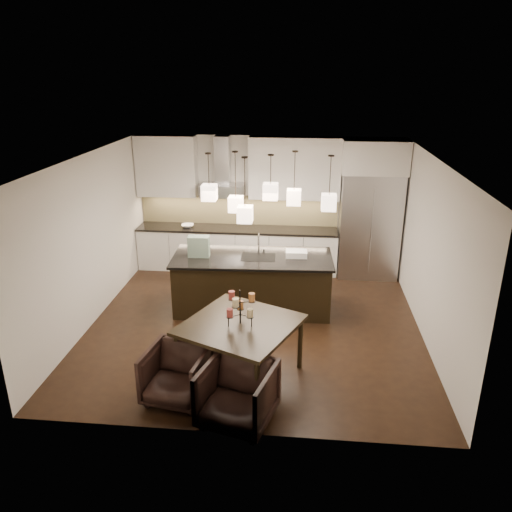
# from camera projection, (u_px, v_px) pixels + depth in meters

# --- Properties ---
(floor) EXTENTS (5.50, 5.50, 0.02)m
(floor) POSITION_uv_depth(u_px,v_px,m) (255.00, 324.00, 8.51)
(floor) COLOR black
(floor) RESTS_ON ground
(ceiling) EXTENTS (5.50, 5.50, 0.02)m
(ceiling) POSITION_uv_depth(u_px,v_px,m) (255.00, 158.00, 7.51)
(ceiling) COLOR white
(ceiling) RESTS_ON wall_back
(wall_back) EXTENTS (5.50, 0.02, 2.80)m
(wall_back) POSITION_uv_depth(u_px,v_px,m) (268.00, 203.00, 10.58)
(wall_back) COLOR silver
(wall_back) RESTS_ON ground
(wall_front) EXTENTS (5.50, 0.02, 2.80)m
(wall_front) POSITION_uv_depth(u_px,v_px,m) (229.00, 330.00, 5.44)
(wall_front) COLOR silver
(wall_front) RESTS_ON ground
(wall_left) EXTENTS (0.02, 5.50, 2.80)m
(wall_left) POSITION_uv_depth(u_px,v_px,m) (89.00, 240.00, 8.27)
(wall_left) COLOR silver
(wall_left) RESTS_ON ground
(wall_right) EXTENTS (0.02, 5.50, 2.80)m
(wall_right) POSITION_uv_depth(u_px,v_px,m) (431.00, 252.00, 7.76)
(wall_right) COLOR silver
(wall_right) RESTS_ON ground
(refrigerator) EXTENTS (1.20, 0.72, 2.15)m
(refrigerator) POSITION_uv_depth(u_px,v_px,m) (369.00, 225.00, 10.15)
(refrigerator) COLOR #B7B7BA
(refrigerator) RESTS_ON floor
(fridge_panel) EXTENTS (1.26, 0.72, 0.65)m
(fridge_panel) POSITION_uv_depth(u_px,v_px,m) (375.00, 156.00, 9.65)
(fridge_panel) COLOR silver
(fridge_panel) RESTS_ON refrigerator
(lower_cabinets) EXTENTS (4.21, 0.62, 0.88)m
(lower_cabinets) POSITION_uv_depth(u_px,v_px,m) (237.00, 249.00, 10.67)
(lower_cabinets) COLOR silver
(lower_cabinets) RESTS_ON floor
(countertop) EXTENTS (4.21, 0.66, 0.04)m
(countertop) POSITION_uv_depth(u_px,v_px,m) (237.00, 229.00, 10.51)
(countertop) COLOR black
(countertop) RESTS_ON lower_cabinets
(backsplash) EXTENTS (4.21, 0.02, 0.63)m
(backsplash) POSITION_uv_depth(u_px,v_px,m) (239.00, 210.00, 10.67)
(backsplash) COLOR tan
(backsplash) RESTS_ON countertop
(upper_cab_left) EXTENTS (1.25, 0.35, 1.25)m
(upper_cab_left) POSITION_uv_depth(u_px,v_px,m) (166.00, 166.00, 10.33)
(upper_cab_left) COLOR silver
(upper_cab_left) RESTS_ON wall_back
(upper_cab_right) EXTENTS (1.85, 0.35, 1.25)m
(upper_cab_right) POSITION_uv_depth(u_px,v_px,m) (295.00, 168.00, 10.08)
(upper_cab_right) COLOR silver
(upper_cab_right) RESTS_ON wall_back
(hood_canopy) EXTENTS (0.90, 0.52, 0.24)m
(hood_canopy) POSITION_uv_depth(u_px,v_px,m) (222.00, 190.00, 10.29)
(hood_canopy) COLOR #B7B7BA
(hood_canopy) RESTS_ON wall_back
(hood_chimney) EXTENTS (0.30, 0.28, 0.96)m
(hood_chimney) POSITION_uv_depth(u_px,v_px,m) (223.00, 160.00, 10.18)
(hood_chimney) COLOR #B7B7BA
(hood_chimney) RESTS_ON hood_canopy
(fruit_bowl) EXTENTS (0.29, 0.29, 0.06)m
(fruit_bowl) POSITION_uv_depth(u_px,v_px,m) (188.00, 226.00, 10.54)
(fruit_bowl) COLOR silver
(fruit_bowl) RESTS_ON countertop
(island_body) EXTENTS (2.75, 1.21, 0.95)m
(island_body) POSITION_uv_depth(u_px,v_px,m) (252.00, 284.00, 8.88)
(island_body) COLOR black
(island_body) RESTS_ON floor
(island_top) EXTENTS (2.84, 1.30, 0.04)m
(island_top) POSITION_uv_depth(u_px,v_px,m) (252.00, 258.00, 8.71)
(island_top) COLOR black
(island_top) RESTS_ON island_body
(faucet) EXTENTS (0.12, 0.26, 0.41)m
(faucet) POSITION_uv_depth(u_px,v_px,m) (259.00, 244.00, 8.72)
(faucet) COLOR silver
(faucet) RESTS_ON island_top
(tote_bag) EXTENTS (0.38, 0.21, 0.37)m
(tote_bag) POSITION_uv_depth(u_px,v_px,m) (199.00, 246.00, 8.66)
(tote_bag) COLOR #164527
(tote_bag) RESTS_ON island_top
(food_container) EXTENTS (0.38, 0.28, 0.11)m
(food_container) POSITION_uv_depth(u_px,v_px,m) (296.00, 254.00, 8.69)
(food_container) COLOR silver
(food_container) RESTS_ON island_top
(dining_table) EXTENTS (1.85, 1.85, 0.84)m
(dining_table) POSITION_uv_depth(u_px,v_px,m) (241.00, 350.00, 6.90)
(dining_table) COLOR black
(dining_table) RESTS_ON floor
(candelabra) EXTENTS (0.53, 0.53, 0.49)m
(candelabra) POSITION_uv_depth(u_px,v_px,m) (240.00, 307.00, 6.66)
(candelabra) COLOR black
(candelabra) RESTS_ON dining_table
(candle_a) EXTENTS (0.11, 0.11, 0.11)m
(candle_a) POSITION_uv_depth(u_px,v_px,m) (250.00, 313.00, 6.61)
(candle_a) COLOR beige
(candle_a) RESTS_ON candelabra
(candle_b) EXTENTS (0.11, 0.11, 0.11)m
(candle_b) POSITION_uv_depth(u_px,v_px,m) (240.00, 305.00, 6.83)
(candle_b) COLOR #BD7136
(candle_b) RESTS_ON candelabra
(candle_c) EXTENTS (0.11, 0.11, 0.11)m
(candle_c) POSITION_uv_depth(u_px,v_px,m) (230.00, 313.00, 6.61)
(candle_c) COLOR #AD413C
(candle_c) RESTS_ON candelabra
(candle_d) EXTENTS (0.11, 0.11, 0.11)m
(candle_d) POSITION_uv_depth(u_px,v_px,m) (252.00, 297.00, 6.64)
(candle_d) COLOR #BD7136
(candle_d) RESTS_ON candelabra
(candle_e) EXTENTS (0.11, 0.11, 0.11)m
(candle_e) POSITION_uv_depth(u_px,v_px,m) (232.00, 295.00, 6.70)
(candle_e) COLOR #AD413C
(candle_e) RESTS_ON candelabra
(candle_f) EXTENTS (0.11, 0.11, 0.11)m
(candle_f) POSITION_uv_depth(u_px,v_px,m) (236.00, 303.00, 6.49)
(candle_f) COLOR beige
(candle_f) RESTS_ON candelabra
(armchair_left) EXTENTS (0.90, 0.91, 0.73)m
(armchair_left) POSITION_uv_depth(u_px,v_px,m) (177.00, 374.00, 6.45)
(armchair_left) COLOR black
(armchair_left) RESTS_ON floor
(armchair_right) EXTENTS (1.03, 1.04, 0.77)m
(armchair_right) POSITION_uv_depth(u_px,v_px,m) (237.00, 395.00, 6.01)
(armchair_right) COLOR black
(armchair_right) RESTS_ON floor
(pendant_a) EXTENTS (0.24, 0.24, 0.26)m
(pendant_a) POSITION_uv_depth(u_px,v_px,m) (209.00, 193.00, 8.26)
(pendant_a) COLOR beige
(pendant_a) RESTS_ON ceiling
(pendant_b) EXTENTS (0.24, 0.24, 0.26)m
(pendant_b) POSITION_uv_depth(u_px,v_px,m) (236.00, 204.00, 8.51)
(pendant_b) COLOR beige
(pendant_b) RESTS_ON ceiling
(pendant_c) EXTENTS (0.24, 0.24, 0.26)m
(pendant_c) POSITION_uv_depth(u_px,v_px,m) (270.00, 191.00, 8.09)
(pendant_c) COLOR beige
(pendant_c) RESTS_ON ceiling
(pendant_d) EXTENTS (0.24, 0.24, 0.26)m
(pendant_d) POSITION_uv_depth(u_px,v_px,m) (294.00, 197.00, 8.49)
(pendant_d) COLOR beige
(pendant_d) RESTS_ON ceiling
(pendant_e) EXTENTS (0.24, 0.24, 0.26)m
(pendant_e) POSITION_uv_depth(u_px,v_px,m) (329.00, 202.00, 8.08)
(pendant_e) COLOR beige
(pendant_e) RESTS_ON ceiling
(pendant_f) EXTENTS (0.24, 0.24, 0.26)m
(pendant_f) POSITION_uv_depth(u_px,v_px,m) (245.00, 214.00, 7.99)
(pendant_f) COLOR beige
(pendant_f) RESTS_ON ceiling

